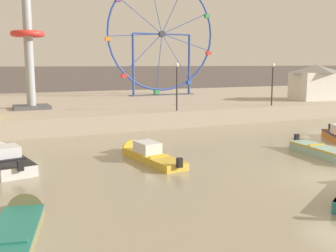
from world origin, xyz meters
The scene contains 11 objects.
quay_promenade centered at (0.00, 27.46, 0.63)m, with size 110.00×25.13×1.26m, color tan.
distant_town_skyline centered at (0.00, 53.39, 2.20)m, with size 140.00×3.00×4.40m, color #564C47.
motorboat_seafoam centered at (2.67, 2.82, 0.26)m, with size 1.44×5.49×1.11m.
motorboat_mustard_yellow centered at (-6.16, 7.18, 0.26)m, with size 1.96×6.15×1.30m.
motorboat_pale_grey centered at (-12.89, 8.40, 0.33)m, with size 2.52×5.36×1.49m.
motorboat_olive_wood centered at (-12.66, 0.04, 0.20)m, with size 2.42×5.89×1.14m.
ferris_wheel_blue_frame centered at (4.65, 30.24, 7.93)m, with size 12.94×1.20×13.28m.
drop_tower_steel_tower centered at (-10.37, 21.73, 7.43)m, with size 2.80×2.80×14.86m.
carnival_booth_white_ticket centered at (16.45, 18.68, 3.08)m, with size 5.03×3.61×3.49m.
promenade_lamp_near centered at (-0.23, 15.74, 3.68)m, with size 0.32×0.32×3.66m.
promenade_lamp_far centered at (8.91, 15.89, 3.66)m, with size 0.32×0.32×3.63m.
Camera 1 is at (-13.10, -11.88, 4.86)m, focal length 42.43 mm.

